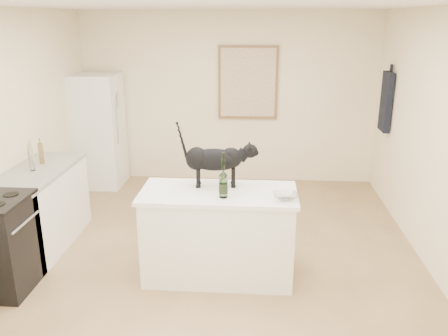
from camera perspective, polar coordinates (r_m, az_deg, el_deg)
floor at (r=5.00m, az=-1.62°, el=-11.72°), size 5.50×5.50×0.00m
ceiling at (r=4.34m, az=-1.94°, el=19.60°), size 5.50×5.50×0.00m
wall_back at (r=7.18m, az=0.53°, el=8.56°), size 4.50×0.00×4.50m
wall_front at (r=2.01m, az=-10.30°, el=-18.13°), size 4.50×0.00×4.50m
wall_right at (r=4.82m, az=25.91°, el=2.01°), size 0.00×5.50×5.50m
island_base at (r=4.61m, az=-0.67°, el=-8.36°), size 1.44×0.67×0.86m
island_top at (r=4.43m, az=-0.69°, el=-3.14°), size 1.50×0.70×0.04m
left_cabinets at (r=5.60m, az=-21.69°, el=-4.81°), size 0.60×1.40×0.86m
left_countertop at (r=5.45m, az=-22.23°, el=-0.44°), size 0.62×1.44×0.04m
fridge at (r=7.27m, az=-15.26°, el=4.43°), size 0.68×0.68×1.70m
artwork_frame at (r=7.10m, az=2.98°, el=10.47°), size 0.90×0.03×1.10m
artwork_canvas at (r=7.08m, az=2.97°, el=10.45°), size 0.82×0.00×1.02m
hanging_garment at (r=6.69m, az=19.37°, el=7.71°), size 0.08×0.34×0.80m
black_cat at (r=4.49m, az=-1.18°, el=0.69°), size 0.70×0.26×0.48m
wine_bottle at (r=4.22m, az=-0.08°, el=-1.24°), size 0.08×0.08×0.38m
glass_bowl at (r=4.26m, az=7.61°, el=-3.50°), size 0.26×0.26×0.06m
fridge_paper at (r=7.07m, az=-12.93°, el=8.27°), size 0.03×0.16×0.20m
counter_bottle_cluster at (r=5.49m, az=-22.23°, el=1.37°), size 0.07×0.31×0.28m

